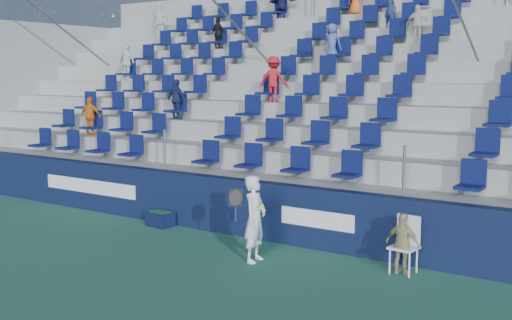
% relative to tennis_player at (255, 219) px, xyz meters
% --- Properties ---
extents(ground, '(70.00, 70.00, 0.00)m').
position_rel_tennis_player_xyz_m(ground, '(-0.92, -1.71, -0.80)').
color(ground, '#2E6C52').
rests_on(ground, ground).
extents(sponsor_wall, '(24.00, 0.32, 1.20)m').
position_rel_tennis_player_xyz_m(sponsor_wall, '(-0.92, 1.44, -0.20)').
color(sponsor_wall, '#0F1738').
rests_on(sponsor_wall, ground).
extents(grandstand, '(24.00, 8.17, 6.63)m').
position_rel_tennis_player_xyz_m(grandstand, '(-0.92, 6.54, 1.34)').
color(grandstand, '#A4A49E').
rests_on(grandstand, ground).
extents(tennis_player, '(0.69, 0.65, 1.59)m').
position_rel_tennis_player_xyz_m(tennis_player, '(0.00, 0.00, 0.00)').
color(tennis_player, white).
rests_on(tennis_player, ground).
extents(line_judge_chair, '(0.48, 0.49, 0.99)m').
position_rel_tennis_player_xyz_m(line_judge_chair, '(2.52, 0.95, -0.23)').
color(line_judge_chair, white).
rests_on(line_judge_chair, ground).
extents(line_judge, '(0.65, 0.33, 1.07)m').
position_rel_tennis_player_xyz_m(line_judge, '(2.52, 0.79, -0.26)').
color(line_judge, tan).
rests_on(line_judge, ground).
extents(ball_bin, '(0.64, 0.46, 0.34)m').
position_rel_tennis_player_xyz_m(ball_bin, '(-3.31, 1.04, -0.61)').
color(ball_bin, black).
rests_on(ball_bin, ground).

